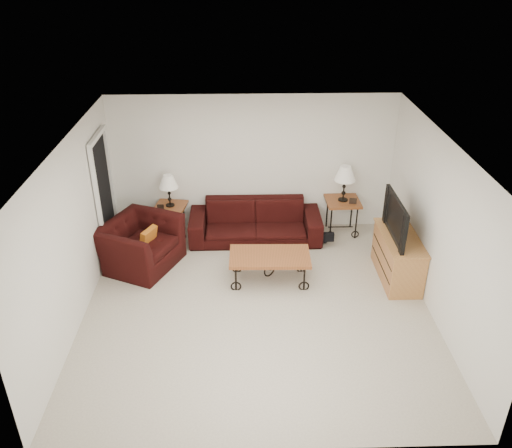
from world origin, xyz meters
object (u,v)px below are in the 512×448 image
(side_table_right, at_px, (341,216))
(coffee_table, at_px, (270,268))
(armchair, at_px, (140,244))
(lamp_left, at_px, (169,191))
(sofa, at_px, (255,222))
(lamp_right, at_px, (344,184))
(television, at_px, (402,218))
(side_table_left, at_px, (172,220))
(backpack, at_px, (326,231))
(tv_stand, at_px, (398,257))

(side_table_right, height_order, coffee_table, side_table_right)
(armchair, bearing_deg, lamp_left, 4.11)
(sofa, height_order, coffee_table, sofa)
(lamp_right, relative_size, armchair, 0.54)
(sofa, distance_m, side_table_right, 1.59)
(coffee_table, height_order, television, television)
(side_table_left, xyz_separation_m, backpack, (2.75, -0.40, -0.04))
(lamp_right, relative_size, coffee_table, 0.52)
(lamp_left, distance_m, tv_stand, 4.04)
(side_table_right, distance_m, tv_stand, 1.62)
(sofa, height_order, tv_stand, tv_stand)
(lamp_right, bearing_deg, television, -67.78)
(sofa, bearing_deg, coffee_table, -82.02)
(side_table_left, height_order, television, television)
(lamp_right, bearing_deg, side_table_right, 0.00)
(television, bearing_deg, sofa, -120.98)
(side_table_right, distance_m, lamp_right, 0.65)
(sofa, distance_m, side_table_left, 1.52)
(sofa, relative_size, side_table_right, 3.56)
(side_table_right, bearing_deg, television, -67.78)
(armchair, bearing_deg, tv_stand, -71.53)
(side_table_right, relative_size, armchair, 0.54)
(side_table_right, height_order, lamp_left, lamp_left)
(sofa, xyz_separation_m, side_table_left, (-1.51, 0.18, -0.04))
(lamp_left, height_order, tv_stand, lamp_left)
(coffee_table, bearing_deg, sofa, 97.98)
(lamp_left, bearing_deg, television, -22.00)
(armchair, relative_size, television, 1.08)
(coffee_table, bearing_deg, tv_stand, 1.12)
(side_table_left, height_order, backpack, side_table_left)
(side_table_left, height_order, coffee_table, side_table_left)
(sofa, xyz_separation_m, coffee_table, (0.19, -1.35, -0.11))
(lamp_left, bearing_deg, sofa, -6.80)
(armchair, bearing_deg, backpack, -53.84)
(sofa, relative_size, backpack, 4.61)
(sofa, distance_m, armchair, 2.07)
(sofa, distance_m, tv_stand, 2.57)
(sofa, height_order, armchair, armchair)
(lamp_left, relative_size, backpack, 1.17)
(tv_stand, bearing_deg, coffee_table, -178.88)
(lamp_right, xyz_separation_m, armchair, (-3.47, -1.00, -0.59))
(tv_stand, xyz_separation_m, backpack, (-0.97, 1.09, -0.12))
(television, xyz_separation_m, backpack, (-0.95, 1.09, -0.81))
(side_table_left, bearing_deg, lamp_left, 0.00)
(side_table_left, distance_m, television, 4.06)
(television, bearing_deg, backpack, -138.97)
(tv_stand, distance_m, television, 0.69)
(side_table_left, distance_m, backpack, 2.78)
(sofa, xyz_separation_m, lamp_left, (-1.51, 0.18, 0.55))
(television, bearing_deg, tv_stand, 90.00)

